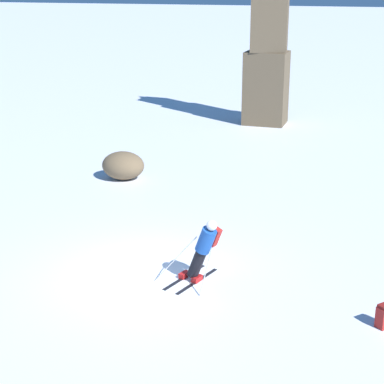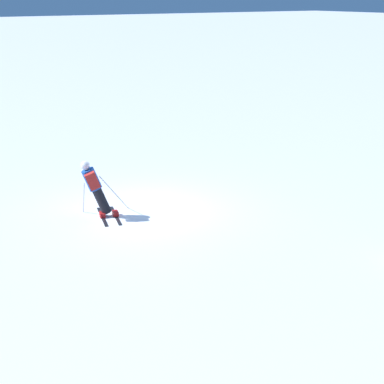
{
  "view_description": "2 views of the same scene",
  "coord_description": "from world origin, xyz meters",
  "px_view_note": "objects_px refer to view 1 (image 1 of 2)",
  "views": [
    {
      "loc": [
        5.19,
        -12.77,
        6.64
      ],
      "look_at": [
        0.08,
        3.19,
        1.02
      ],
      "focal_mm": 60.0,
      "sensor_mm": 36.0,
      "label": 1
    },
    {
      "loc": [
        8.19,
        14.94,
        5.8
      ],
      "look_at": [
        0.39,
        3.08,
        1.38
      ],
      "focal_mm": 60.0,
      "sensor_mm": 36.0,
      "label": 2
    }
  ],
  "objects_px": {
    "skier": "(204,247)",
    "exposed_boulder_1": "(123,165)",
    "spare_backpack": "(384,316)",
    "rock_pillar": "(268,37)"
  },
  "relations": [
    {
      "from": "spare_backpack",
      "to": "exposed_boulder_1",
      "type": "xyz_separation_m",
      "value": [
        -8.94,
        7.57,
        0.24
      ]
    },
    {
      "from": "rock_pillar",
      "to": "exposed_boulder_1",
      "type": "bearing_deg",
      "value": -105.67
    },
    {
      "from": "spare_backpack",
      "to": "rock_pillar",
      "type": "bearing_deg",
      "value": 59.97
    },
    {
      "from": "spare_backpack",
      "to": "exposed_boulder_1",
      "type": "distance_m",
      "value": 11.72
    },
    {
      "from": "rock_pillar",
      "to": "spare_backpack",
      "type": "relative_size",
      "value": 19.36
    },
    {
      "from": "rock_pillar",
      "to": "exposed_boulder_1",
      "type": "distance_m",
      "value": 11.25
    },
    {
      "from": "skier",
      "to": "spare_backpack",
      "type": "bearing_deg",
      "value": 6.48
    },
    {
      "from": "exposed_boulder_1",
      "to": "skier",
      "type": "bearing_deg",
      "value": -53.95
    },
    {
      "from": "spare_backpack",
      "to": "exposed_boulder_1",
      "type": "bearing_deg",
      "value": 90.95
    },
    {
      "from": "skier",
      "to": "exposed_boulder_1",
      "type": "bearing_deg",
      "value": 143.39
    }
  ]
}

